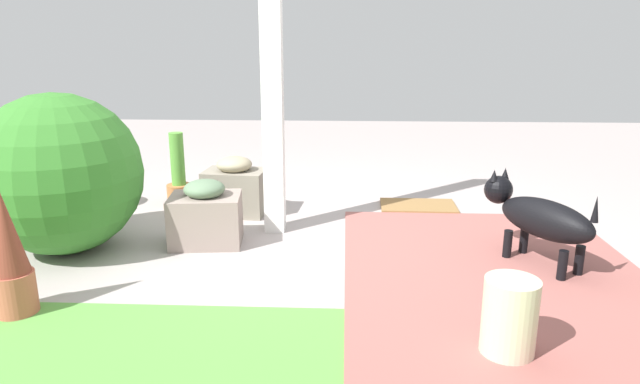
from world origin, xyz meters
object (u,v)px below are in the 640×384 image
object	(u,v)px
terracotta_pot_spiky	(9,256)
terracotta_pot_broad	(81,181)
porch_pillar	(272,61)
stone_planter_nearest	(235,188)
doormat	(418,206)
stone_planter_near	(206,215)
terracotta_pot_tall	(179,179)
dog	(538,216)
round_shrub	(60,174)
ceramic_urn	(509,318)

from	to	relation	value
terracotta_pot_spiky	terracotta_pot_broad	distance (m)	1.88
porch_pillar	stone_planter_nearest	bearing A→B (deg)	-46.43
porch_pillar	terracotta_pot_broad	bearing A→B (deg)	-15.22
terracotta_pot_spiky	doormat	distance (m)	3.04
terracotta_pot_spiky	porch_pillar	bearing A→B (deg)	-130.87
stone_planter_near	terracotta_pot_spiky	distance (m)	1.29
porch_pillar	terracotta_pot_tall	xyz separation A→B (m)	(0.90, -0.64, -1.00)
dog	doormat	distance (m)	1.36
terracotta_pot_tall	dog	size ratio (longest dim) A/B	0.83
round_shrub	terracotta_pot_broad	distance (m)	1.02
terracotta_pot_tall	ceramic_urn	size ratio (longest dim) A/B	1.69
round_shrub	dog	xyz separation A→B (m)	(-3.03, 0.11, -0.20)
terracotta_pot_tall	dog	distance (m)	2.88
stone_planter_near	round_shrub	xyz separation A→B (m)	(0.90, 0.17, 0.32)
round_shrub	terracotta_pot_tall	bearing A→B (deg)	-111.14
terracotta_pot_spiky	round_shrub	bearing A→B (deg)	-79.67
stone_planter_nearest	terracotta_pot_broad	distance (m)	1.30
stone_planter_near	round_shrub	world-z (taller)	round_shrub
terracotta_pot_broad	ceramic_urn	distance (m)	3.59
round_shrub	stone_planter_near	bearing A→B (deg)	-168.98
dog	doormat	world-z (taller)	dog
porch_pillar	terracotta_pot_spiky	world-z (taller)	porch_pillar
terracotta_pot_spiky	dog	xyz separation A→B (m)	(-2.87, -0.77, 0.01)
stone_planter_nearest	terracotta_pot_broad	bearing A→B (deg)	-2.84
stone_planter_nearest	terracotta_pot_spiky	world-z (taller)	terracotta_pot_spiky
dog	stone_planter_near	bearing A→B (deg)	-7.52
terracotta_pot_broad	stone_planter_near	bearing A→B (deg)	148.40
stone_planter_nearest	round_shrub	world-z (taller)	round_shrub
stone_planter_near	terracotta_pot_broad	bearing A→B (deg)	-31.60
terracotta_pot_broad	ceramic_urn	size ratio (longest dim) A/B	1.17
ceramic_urn	doormat	bearing A→B (deg)	-87.07
terracotta_pot_spiky	ceramic_urn	distance (m)	2.44
porch_pillar	dog	xyz separation A→B (m)	(-1.70, 0.58, -0.90)
porch_pillar	stone_planter_near	distance (m)	1.15
stone_planter_nearest	round_shrub	xyz separation A→B (m)	(0.97, 0.86, 0.31)
stone_planter_near	terracotta_pot_broad	world-z (taller)	stone_planter_near
stone_planter_near	doormat	distance (m)	1.82
terracotta_pot_spiky	terracotta_pot_broad	bearing A→B (deg)	-74.86
terracotta_pot_spiky	stone_planter_nearest	bearing A→B (deg)	-114.75
doormat	stone_planter_near	bearing A→B (deg)	30.18
stone_planter_near	dog	size ratio (longest dim) A/B	0.68
terracotta_pot_tall	ceramic_urn	distance (m)	3.14
round_shrub	doormat	distance (m)	2.74
doormat	stone_planter_nearest	bearing A→B (deg)	8.48
terracotta_pot_spiky	terracotta_pot_broad	world-z (taller)	terracotta_pot_spiky
ceramic_urn	doormat	world-z (taller)	ceramic_urn
terracotta_pot_spiky	dog	distance (m)	2.98
terracotta_pot_tall	doormat	size ratio (longest dim) A/B	0.99
ceramic_urn	terracotta_pot_broad	bearing A→B (deg)	-35.79
porch_pillar	terracotta_pot_spiky	bearing A→B (deg)	49.13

